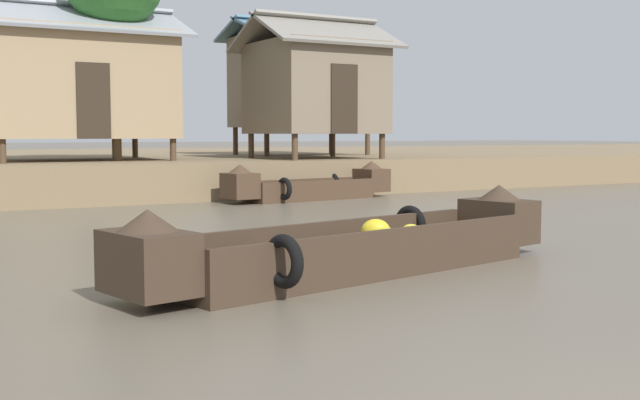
# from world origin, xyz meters

# --- Properties ---
(ground_plane) EXTENTS (300.00, 300.00, 0.00)m
(ground_plane) POSITION_xyz_m (0.00, 10.00, 0.00)
(ground_plane) COLOR #665B4C
(banana_boat) EXTENTS (5.97, 2.39, 0.89)m
(banana_boat) POSITION_xyz_m (1.49, 5.92, 0.30)
(banana_boat) COLOR #3D2D21
(banana_boat) RESTS_ON ground
(fishing_skiff_distant) EXTENTS (4.58, 1.83, 0.89)m
(fishing_skiff_distant) POSITION_xyz_m (6.02, 15.15, 0.33)
(fishing_skiff_distant) COLOR #473323
(fishing_skiff_distant) RESTS_ON ground
(stilt_house_mid_left) EXTENTS (5.17, 4.07, 4.00)m
(stilt_house_mid_left) POSITION_xyz_m (1.55, 19.44, 2.88)
(stilt_house_mid_left) COLOR #4C3826
(stilt_house_mid_left) RESTS_ON riverbank_strip
(stilt_house_mid_right) EXTENTS (3.79, 3.49, 3.92)m
(stilt_house_mid_right) POSITION_xyz_m (7.67, 17.74, 2.90)
(stilt_house_mid_right) COLOR #4C3826
(stilt_house_mid_right) RESTS_ON riverbank_strip
(stilt_house_right) EXTENTS (4.75, 3.20, 4.33)m
(stilt_house_right) POSITION_xyz_m (9.21, 21.35, 3.30)
(stilt_house_right) COLOR #4C3826
(stilt_house_right) RESTS_ON riverbank_strip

